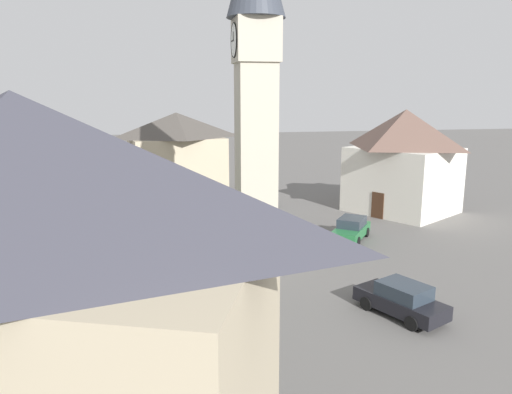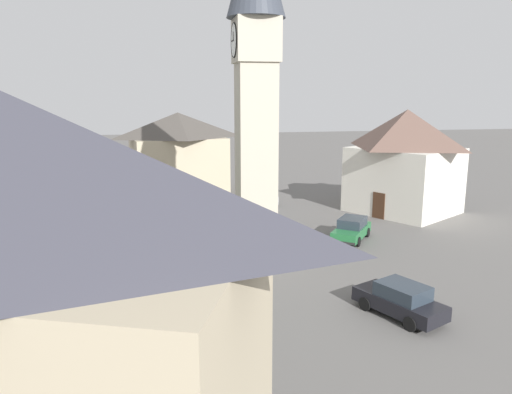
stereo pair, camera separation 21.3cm
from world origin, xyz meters
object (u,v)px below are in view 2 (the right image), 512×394
(car_blue_kerb, at_px, (159,224))
(tree, at_px, (114,196))
(car_red_corner, at_px, (352,229))
(building_shop_left, at_px, (30,380))
(clock_tower, at_px, (256,57))
(car_silver_kerb, at_px, (253,198))
(pedestrian, at_px, (82,258))
(building_corner_back, at_px, (179,153))
(building_terrace_right, at_px, (405,160))
(car_white_side, at_px, (400,300))

(car_blue_kerb, distance_m, tree, 10.83)
(car_red_corner, distance_m, building_shop_left, 26.96)
(clock_tower, height_order, building_shop_left, clock_tower)
(clock_tower, height_order, car_silver_kerb, clock_tower)
(pedestrian, height_order, building_corner_back, building_corner_back)
(car_red_corner, distance_m, pedestrian, 17.35)
(car_blue_kerb, height_order, car_silver_kerb, same)
(clock_tower, relative_size, tree, 2.78)
(building_shop_left, height_order, building_corner_back, building_shop_left)
(clock_tower, bearing_deg, car_silver_kerb, -10.37)
(pedestrian, relative_size, building_terrace_right, 0.16)
(car_red_corner, distance_m, building_terrace_right, 10.78)
(building_shop_left, bearing_deg, car_silver_kerb, -17.27)
(clock_tower, bearing_deg, tree, 117.76)
(car_white_side, relative_size, building_terrace_right, 0.42)
(tree, distance_m, building_corner_back, 24.69)
(tree, xyz_separation_m, building_corner_back, (24.33, -4.18, -0.74))
(car_red_corner, distance_m, tree, 16.49)
(car_white_side, bearing_deg, car_red_corner, -11.95)
(clock_tower, bearing_deg, car_white_side, -155.20)
(pedestrian, height_order, building_terrace_right, building_terrace_right)
(car_red_corner, distance_m, car_white_side, 11.73)
(car_silver_kerb, distance_m, building_shop_left, 35.21)
(car_silver_kerb, bearing_deg, clock_tower, 169.63)
(building_terrace_right, relative_size, building_corner_back, 1.03)
(pedestrian, bearing_deg, building_corner_back, -15.99)
(pedestrian, relative_size, building_corner_back, 0.17)
(clock_tower, xyz_separation_m, car_white_side, (-9.84, -4.55, -11.04))
(car_red_corner, bearing_deg, car_blue_kerb, 72.67)
(car_red_corner, relative_size, car_white_side, 0.96)
(car_blue_kerb, distance_m, car_silver_kerb, 11.07)
(building_shop_left, bearing_deg, car_blue_kerb, -4.59)
(car_silver_kerb, xyz_separation_m, building_corner_back, (7.17, 6.11, 3.35))
(building_corner_back, bearing_deg, car_silver_kerb, -139.55)
(car_silver_kerb, xyz_separation_m, building_terrace_right, (-4.40, -11.99, 3.62))
(building_terrace_right, bearing_deg, car_blue_kerb, 98.24)
(car_silver_kerb, bearing_deg, building_corner_back, 40.45)
(pedestrian, distance_m, building_corner_back, 23.07)
(pedestrian, relative_size, tree, 0.23)
(car_silver_kerb, relative_size, building_shop_left, 0.43)
(pedestrian, bearing_deg, car_blue_kerb, -28.86)
(car_red_corner, xyz_separation_m, building_corner_back, (18.52, 10.71, 3.35))
(car_white_side, height_order, building_terrace_right, building_terrace_right)
(car_red_corner, xyz_separation_m, building_shop_left, (-22.02, 14.97, 4.18))
(car_red_corner, bearing_deg, car_white_side, 168.05)
(car_blue_kerb, height_order, pedestrian, pedestrian)
(car_blue_kerb, xyz_separation_m, tree, (-9.82, 2.00, 4.09))
(car_blue_kerb, bearing_deg, car_white_side, -145.99)
(car_silver_kerb, bearing_deg, tree, 149.05)
(clock_tower, xyz_separation_m, car_blue_kerb, (5.66, 5.91, -11.04))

